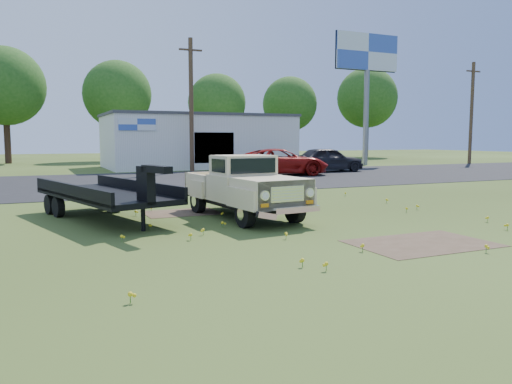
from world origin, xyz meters
TOP-DOWN VIEW (x-y plane):
  - ground at (0.00, 0.00)m, footprint 140.00×140.00m
  - asphalt_lot at (0.00, 15.00)m, footprint 90.00×14.00m
  - dirt_patch_a at (1.50, -3.00)m, footprint 3.00×2.00m
  - dirt_patch_b at (-2.00, 3.50)m, footprint 2.20×1.60m
  - commercial_building at (6.00, 26.99)m, footprint 14.20×8.20m
  - billboard at (20.00, 24.04)m, footprint 6.10×0.45m
  - utility_pole_mid at (4.00, 22.00)m, footprint 1.60×0.30m
  - utility_pole_east at (30.00, 22.00)m, footprint 1.60×0.30m
  - treeline_c at (-8.00, 39.50)m, footprint 7.04×7.04m
  - treeline_d at (2.00, 40.50)m, footprint 6.72×6.72m
  - treeline_e at (12.00, 39.00)m, footprint 6.08×6.08m
  - treeline_f at (22.00, 41.50)m, footprint 6.40×6.40m
  - treeline_g at (32.00, 40.00)m, footprint 7.36×7.36m
  - vintage_pickup_truck at (-0.61, 1.91)m, footprint 2.38×5.10m
  - flatbed_trailer at (-4.28, 3.15)m, footprint 3.53×6.34m
  - red_pickup at (7.88, 16.15)m, footprint 6.27×3.90m
  - dark_sedan at (12.27, 17.74)m, footprint 4.95×2.11m

SIDE VIEW (x-z plane):
  - ground at x=0.00m, z-range 0.00..0.00m
  - asphalt_lot at x=0.00m, z-range -0.01..0.01m
  - dirt_patch_a at x=1.50m, z-range -0.01..0.01m
  - dirt_patch_b at x=-2.00m, z-range -0.01..0.01m
  - red_pickup at x=7.88m, z-range 0.00..1.62m
  - flatbed_trailer at x=-4.28m, z-range 0.00..1.64m
  - dark_sedan at x=12.27m, z-range 0.00..1.67m
  - vintage_pickup_truck at x=-0.61m, z-range 0.00..1.79m
  - commercial_building at x=6.00m, z-range 0.03..4.18m
  - utility_pole_mid at x=4.00m, z-range 0.10..9.10m
  - utility_pole_east at x=30.00m, z-range 0.10..9.10m
  - treeline_e at x=12.00m, z-range 1.46..10.51m
  - treeline_f at x=22.00m, z-range 1.54..11.06m
  - treeline_d at x=2.00m, z-range 1.62..11.62m
  - treeline_c at x=-8.00m, z-range 1.70..12.17m
  - treeline_g at x=32.00m, z-range 1.78..12.73m
  - billboard at x=20.00m, z-range 3.01..14.06m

